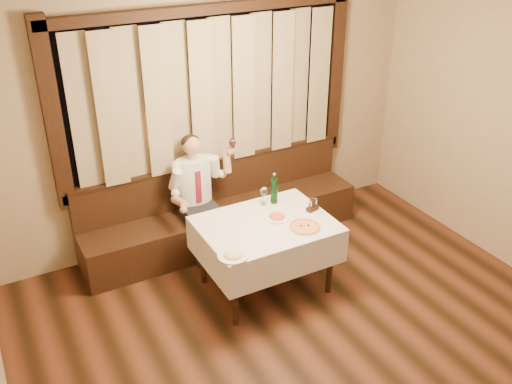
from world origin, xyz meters
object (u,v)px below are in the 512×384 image
seated_man (197,187)px  pasta_red (277,215)px  banquette (222,216)px  dining_table (266,232)px  pizza (305,227)px  green_bottle (274,190)px  cruet_caddy (313,206)px  pasta_cream (233,253)px

seated_man → pasta_red: bearing=-63.4°
banquette → pasta_red: size_ratio=12.76×
dining_table → pasta_red: pasta_red is taller
dining_table → seated_man: seated_man is taller
pizza → green_bottle: 0.58m
banquette → cruet_caddy: 1.26m
dining_table → green_bottle: green_bottle is taller
banquette → green_bottle: green_bottle is taller
banquette → dining_table: banquette is taller
pasta_cream → cruet_caddy: 1.12m
pizza → pasta_cream: 0.81m
banquette → pizza: bearing=-77.8°
dining_table → seated_man: (-0.31, 0.94, 0.14)m
green_bottle → cruet_caddy: (0.26, -0.32, -0.09)m
dining_table → seated_man: bearing=108.5°
pasta_cream → pasta_red: bearing=30.2°
green_bottle → dining_table: bearing=-130.7°
dining_table → seated_man: 1.00m
dining_table → pizza: (0.28, -0.25, 0.12)m
dining_table → pasta_cream: (-0.53, -0.36, 0.14)m
dining_table → pasta_cream: bearing=-145.8°
dining_table → pasta_red: 0.20m
pasta_red → pasta_cream: size_ratio=0.91×
dining_table → green_bottle: 0.48m
pasta_red → pasta_cream: bearing=-149.8°
pasta_red → seated_man: seated_man is taller
pizza → green_bottle: green_bottle is taller
banquette → cruet_caddy: size_ratio=23.09×
dining_table → seated_man: size_ratio=0.94×
banquette → green_bottle: bearing=-69.0°
banquette → cruet_caddy: banquette is taller
seated_man → green_bottle: bearing=-46.7°
pasta_cream → green_bottle: bearing=40.1°
pizza → pasta_cream: bearing=-172.4°
pasta_red → green_bottle: size_ratio=0.76×
banquette → pasta_cream: bearing=-111.0°
banquette → pizza: (0.28, -1.28, 0.46)m
pizza → seated_man: seated_man is taller
pasta_cream → banquette: bearing=69.0°
green_bottle → pasta_cream: bearing=-139.9°
pasta_red → cruet_caddy: 0.39m
banquette → pasta_cream: (-0.53, -1.38, 0.48)m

